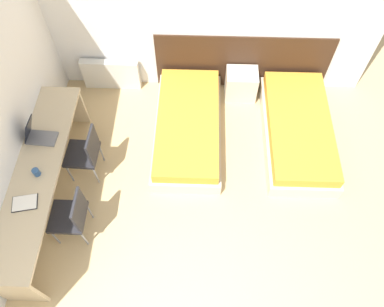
% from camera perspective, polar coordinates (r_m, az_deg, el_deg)
% --- Properties ---
extents(wall_back, '(5.11, 0.05, 2.70)m').
position_cam_1_polar(wall_back, '(5.24, 0.66, 20.97)').
color(wall_back, white).
rests_on(wall_back, ground_plane).
extents(headboard_panel, '(2.59, 0.03, 0.96)m').
position_cam_1_polar(headboard_panel, '(5.81, 7.66, 13.56)').
color(headboard_panel, '#382316').
rests_on(headboard_panel, ground_plane).
extents(bed_near_window, '(0.93, 1.94, 0.38)m').
position_cam_1_polar(bed_near_window, '(5.34, -0.62, 4.06)').
color(bed_near_window, beige).
rests_on(bed_near_window, ground_plane).
extents(bed_near_door, '(0.93, 1.94, 0.38)m').
position_cam_1_polar(bed_near_door, '(5.51, 15.78, 3.48)').
color(bed_near_door, beige).
rests_on(bed_near_door, ground_plane).
extents(nightstand, '(0.47, 0.36, 0.48)m').
position_cam_1_polar(nightstand, '(5.83, 7.47, 10.41)').
color(nightstand, beige).
rests_on(nightstand, ground_plane).
extents(radiator, '(0.88, 0.12, 0.52)m').
position_cam_1_polar(radiator, '(6.03, -12.20, 11.74)').
color(radiator, silver).
rests_on(radiator, ground_plane).
extents(desk, '(0.52, 2.59, 0.72)m').
position_cam_1_polar(desk, '(4.80, -22.14, -3.24)').
color(desk, '#C6B28E').
rests_on(desk, ground_plane).
extents(chair_near_laptop, '(0.43, 0.43, 0.85)m').
position_cam_1_polar(chair_near_laptop, '(4.94, -15.92, 0.23)').
color(chair_near_laptop, '#232328').
rests_on(chair_near_laptop, ground_plane).
extents(chair_near_notebook, '(0.41, 0.41, 0.85)m').
position_cam_1_polar(chair_near_notebook, '(4.57, -17.86, -8.92)').
color(chair_near_notebook, '#232328').
rests_on(chair_near_notebook, ground_plane).
extents(laptop, '(0.37, 0.24, 0.35)m').
position_cam_1_polar(laptop, '(4.89, -22.50, 2.63)').
color(laptop, slate).
rests_on(laptop, desk).
extents(open_notebook, '(0.31, 0.24, 0.02)m').
position_cam_1_polar(open_notebook, '(4.53, -24.14, -6.87)').
color(open_notebook, black).
rests_on(open_notebook, desk).
extents(mug, '(0.08, 0.08, 0.09)m').
position_cam_1_polar(mug, '(4.62, -22.65, -2.64)').
color(mug, '#2D5184').
rests_on(mug, desk).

